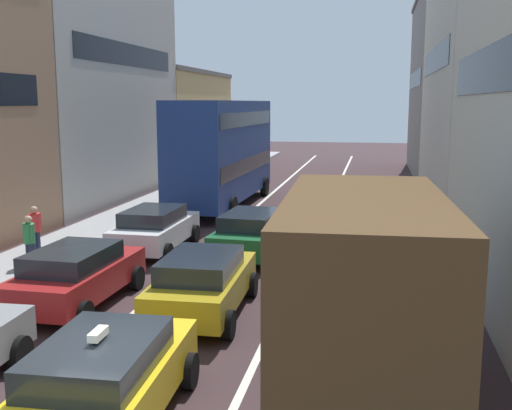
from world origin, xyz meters
TOP-DOWN VIEW (x-y plane):
  - sidewalk_left at (-6.70, 20.00)m, footprint 2.60×64.00m
  - lane_stripe_left at (-1.70, 20.00)m, footprint 0.16×60.00m
  - lane_stripe_right at (1.70, 20.00)m, footprint 0.16×60.00m
  - building_row_left at (-12.00, 20.67)m, footprint 7.20×43.90m
  - building_row_right at (9.90, 22.61)m, footprint 7.20×43.90m
  - removalist_box_truck at (3.70, 2.46)m, footprint 2.95×7.79m
  - taxi_centre_lane_front at (-0.09, 0.48)m, footprint 2.21×4.37m
  - sedan_centre_lane_second at (-0.05, 5.73)m, footprint 2.16×4.35m
  - wagon_left_lane_second at (-3.28, 5.75)m, footprint 2.13×4.33m
  - hatchback_centre_lane_third at (-0.00, 11.37)m, footprint 2.28×4.40m
  - sedan_left_lane_third at (-3.36, 11.41)m, footprint 2.08×4.31m
  - sedan_right_lane_behind_truck at (3.42, 9.71)m, footprint 2.10×4.32m
  - bus_mid_queue_primary at (-3.30, 20.60)m, footprint 2.99×10.56m
  - pedestrian_near_kerb at (-6.22, 8.48)m, footprint 0.48×0.34m
  - pedestrian_mid_sidewalk at (-6.95, 10.02)m, footprint 0.34×0.53m

SIDE VIEW (x-z plane):
  - lane_stripe_left at x=-1.70m, z-range 0.00..0.01m
  - lane_stripe_right at x=1.70m, z-range 0.00..0.01m
  - sidewalk_left at x=-6.70m, z-range 0.00..0.14m
  - sedan_centre_lane_second at x=-0.05m, z-range 0.05..1.54m
  - wagon_left_lane_second at x=-3.28m, z-range 0.05..1.54m
  - hatchback_centre_lane_third at x=0.00m, z-range 0.05..1.54m
  - sedan_left_lane_third at x=-3.36m, z-range 0.05..1.54m
  - sedan_right_lane_behind_truck at x=3.42m, z-range 0.05..1.54m
  - taxi_centre_lane_front at x=-0.09m, z-range -0.03..1.63m
  - pedestrian_near_kerb at x=-6.22m, z-range 0.12..1.78m
  - pedestrian_mid_sidewalk at x=-6.95m, z-range 0.12..1.78m
  - removalist_box_truck at x=3.70m, z-range 0.18..3.76m
  - bus_mid_queue_primary at x=-3.30m, z-range 0.30..5.36m
  - building_row_left at x=-12.00m, z-range -1.31..12.34m
  - building_row_right at x=9.90m, z-range -0.42..12.43m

